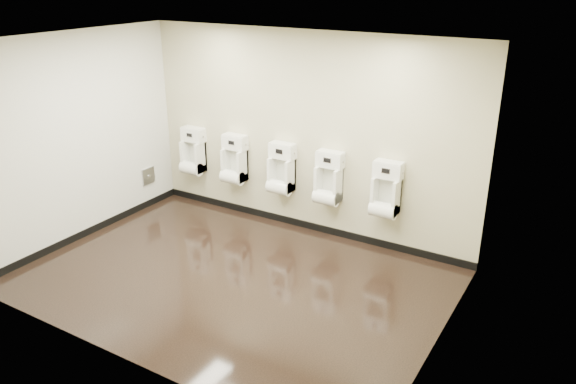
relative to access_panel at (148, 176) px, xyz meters
name	(u,v)px	position (x,y,z in m)	size (l,w,h in m)	color
ground	(232,279)	(2.48, -1.20, -0.50)	(5.00, 3.50, 0.00)	black
ceiling	(222,43)	(2.48, -1.20, 2.30)	(5.00, 3.50, 0.00)	white
back_wall	(304,134)	(2.48, 0.55, 0.90)	(5.00, 0.02, 2.80)	#BAB795
front_wall	(108,228)	(2.48, -2.95, 0.90)	(5.00, 0.02, 2.80)	#BAB795
left_wall	(77,139)	(-0.02, -1.20, 0.90)	(0.02, 3.50, 2.80)	#BAB795
right_wall	(449,218)	(4.98, -1.20, 0.90)	(0.02, 3.50, 2.80)	#BAB795
tile_overlay_left	(77,139)	(-0.01, -1.20, 0.90)	(0.01, 3.50, 2.80)	white
skirting_back	(303,224)	(2.48, 0.54, -0.45)	(5.00, 0.02, 0.10)	black
skirting_left	(91,230)	(-0.01, -1.20, -0.45)	(0.02, 3.50, 0.10)	black
access_panel	(148,176)	(0.00, 0.00, 0.00)	(0.04, 0.25, 0.25)	#9E9EA3
urinal_0	(193,155)	(0.57, 0.42, 0.33)	(0.39, 0.29, 0.72)	white
urinal_1	(234,163)	(1.37, 0.42, 0.33)	(0.39, 0.29, 0.72)	white
urinal_2	(281,172)	(2.19, 0.42, 0.33)	(0.39, 0.29, 0.72)	white
urinal_3	(328,182)	(2.94, 0.42, 0.33)	(0.39, 0.29, 0.72)	white
urinal_4	(386,194)	(3.76, 0.42, 0.33)	(0.39, 0.29, 0.72)	white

